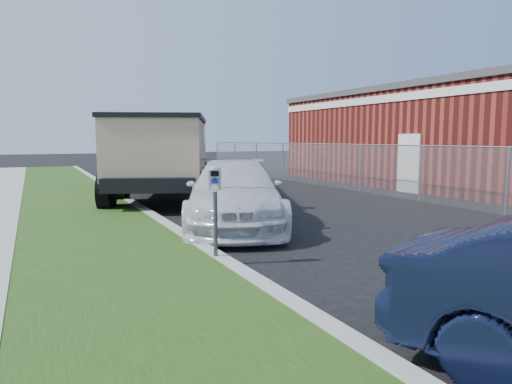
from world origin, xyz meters
name	(u,v)px	position (x,y,z in m)	size (l,w,h in m)	color
ground	(346,246)	(0.00, 0.00, 0.00)	(120.00, 120.00, 0.00)	black
streetside	(17,251)	(-5.57, 2.00, 0.07)	(6.12, 50.00, 0.15)	gray
chainlink_fence	(361,159)	(6.00, 7.00, 1.26)	(0.06, 30.06, 30.00)	slate
brick_building	(452,136)	(12.00, 8.00, 2.13)	(9.20, 14.20, 4.17)	maroon
parking_meter	(215,191)	(-2.67, -0.12, 1.19)	(0.24, 0.20, 1.46)	#3F4247
white_wagon	(234,193)	(-1.05, 2.91, 0.76)	(2.12, 5.21, 1.51)	silver
dump_truck	(164,151)	(-1.17, 8.54, 1.59)	(5.09, 7.67, 2.83)	black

